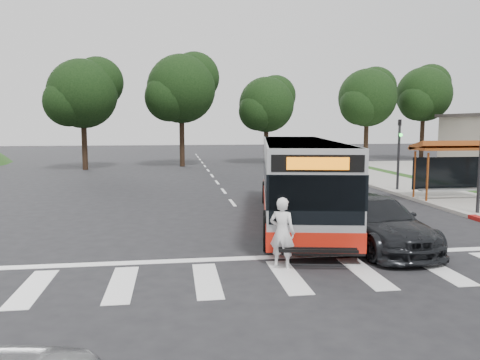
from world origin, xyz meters
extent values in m
plane|color=black|center=(0.00, 0.00, 0.00)|extent=(140.00, 140.00, 0.00)
cube|color=gray|center=(11.00, 8.00, 0.06)|extent=(4.00, 40.00, 0.12)
cube|color=#9E9991|center=(9.00, 8.00, 0.07)|extent=(0.30, 40.00, 0.15)
cube|color=silver|center=(0.00, -5.00, 0.01)|extent=(18.00, 2.60, 0.01)
cylinder|color=brown|center=(9.00, 4.40, 1.27)|extent=(0.10, 0.10, 2.30)
cylinder|color=brown|center=(9.00, 5.60, 1.27)|extent=(0.10, 0.10, 2.30)
cube|color=brown|center=(10.80, 5.00, 2.57)|extent=(4.20, 1.60, 0.12)
cube|color=brown|center=(10.80, 5.05, 2.72)|extent=(4.20, 1.32, 0.51)
cube|color=black|center=(10.80, 5.60, 1.32)|extent=(3.80, 0.06, 1.60)
cube|color=gray|center=(10.80, 5.00, 0.57)|extent=(3.60, 0.40, 0.08)
cylinder|color=black|center=(9.60, 8.50, 2.00)|extent=(0.14, 0.14, 4.00)
imported|color=black|center=(9.60, 8.50, 3.50)|extent=(0.16, 0.20, 1.00)
sphere|color=#19E533|center=(9.60, 8.32, 3.15)|extent=(0.18, 0.18, 0.18)
cylinder|color=black|center=(16.00, 28.00, 2.30)|extent=(0.44, 0.44, 4.40)
sphere|color=black|center=(16.00, 28.00, 6.30)|extent=(5.60, 5.60, 5.60)
sphere|color=black|center=(17.12, 28.84, 7.30)|extent=(4.20, 4.20, 4.20)
sphere|color=black|center=(15.02, 27.30, 5.60)|extent=(3.92, 3.92, 3.92)
cylinder|color=black|center=(23.00, 30.00, 2.42)|extent=(0.44, 0.44, 4.84)
sphere|color=black|center=(23.00, 30.00, 6.82)|extent=(5.60, 5.60, 5.60)
sphere|color=black|center=(24.12, 30.84, 7.92)|extent=(4.20, 4.20, 4.20)
sphere|color=black|center=(22.02, 29.30, 6.05)|extent=(3.92, 3.92, 3.92)
cylinder|color=black|center=(-2.00, 26.00, 2.42)|extent=(0.44, 0.44, 4.84)
sphere|color=black|center=(-2.00, 26.00, 6.82)|extent=(6.00, 6.00, 6.00)
sphere|color=black|center=(-0.80, 26.90, 7.92)|extent=(4.50, 4.50, 4.50)
sphere|color=black|center=(-3.05, 25.25, 6.05)|extent=(4.20, 4.20, 4.20)
cylinder|color=black|center=(6.00, 28.00, 1.98)|extent=(0.44, 0.44, 3.96)
sphere|color=black|center=(6.00, 28.00, 5.58)|extent=(5.20, 5.20, 5.20)
sphere|color=black|center=(7.04, 28.78, 6.48)|extent=(3.90, 3.90, 3.90)
sphere|color=black|center=(5.09, 27.35, 4.95)|extent=(3.64, 3.64, 3.64)
cylinder|color=black|center=(-10.00, 24.00, 2.20)|extent=(0.44, 0.44, 4.40)
sphere|color=black|center=(-10.00, 24.00, 6.20)|extent=(5.60, 5.60, 5.60)
sphere|color=black|center=(-8.88, 24.84, 7.20)|extent=(4.20, 4.20, 4.20)
sphere|color=black|center=(-10.98, 23.30, 5.50)|extent=(3.92, 3.92, 3.92)
imported|color=white|center=(0.02, -4.24, 0.93)|extent=(0.81, 0.74, 1.86)
imported|color=black|center=(3.33, -2.50, 0.76)|extent=(2.53, 5.40, 1.52)
camera|label=1|loc=(-2.74, -15.87, 3.73)|focal=35.00mm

